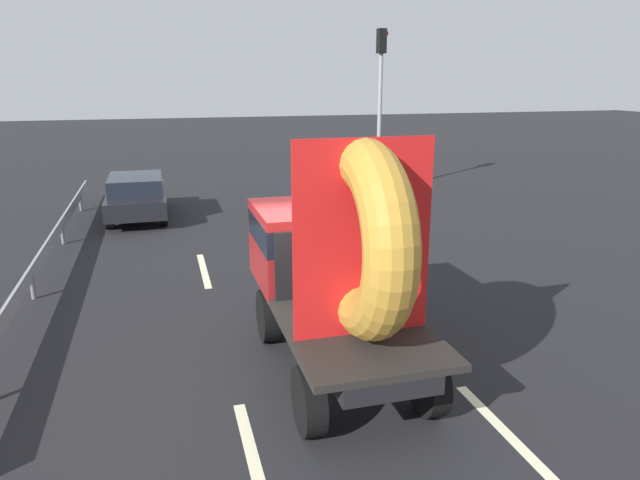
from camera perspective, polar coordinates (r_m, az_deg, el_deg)
ground_plane at (r=9.97m, az=-0.94°, el=-11.29°), size 120.00×120.00×0.00m
flatbed_truck at (r=9.02m, az=1.33°, el=-1.78°), size 2.02×4.79×3.81m
distant_sedan at (r=20.14m, az=-17.59°, el=4.23°), size 1.85×4.31×1.41m
traffic_light at (r=23.42m, az=5.96°, el=14.56°), size 0.42×0.36×6.29m
guardrail at (r=15.62m, az=-25.17°, el=-0.60°), size 0.10×17.36×0.71m
lane_dash_left_near at (r=7.50m, az=-6.33°, el=-21.52°), size 0.16×2.95×0.01m
lane_dash_left_far at (r=14.37m, az=-11.36°, el=-2.92°), size 0.16×2.64×0.01m
lane_dash_right_near at (r=8.50m, az=17.47°, el=-17.27°), size 0.16×2.24×0.01m
lane_dash_right_far at (r=15.12m, az=1.19°, el=-1.67°), size 0.16×2.77×0.01m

